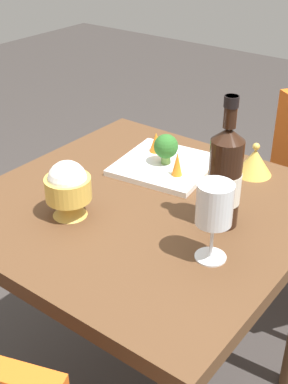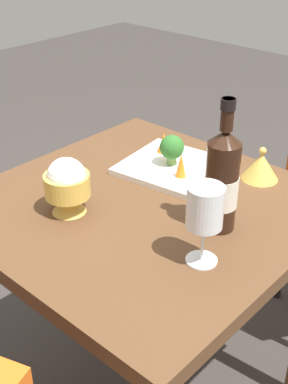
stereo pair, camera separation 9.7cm
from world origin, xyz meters
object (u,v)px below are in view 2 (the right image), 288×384
object	(u,v)px
rice_bowl	(67,185)
carrot_garnish_right	(164,143)
wine_glass	(205,209)
broccoli_floret	(172,148)
wine_bottle	(222,181)
rice_bowl_lid	(261,166)
serving_plate	(171,166)
carrot_garnish_left	(181,165)

from	to	relation	value
rice_bowl	carrot_garnish_right	bearing A→B (deg)	-86.37
wine_glass	broccoli_floret	bearing A→B (deg)	-41.66
wine_bottle	rice_bowl_lid	world-z (taller)	wine_bottle
wine_glass	rice_bowl	xyz separation A→B (m)	(0.36, 0.06, -0.05)
carrot_garnish_right	serving_plate	bearing A→B (deg)	145.30
wine_bottle	wine_glass	bearing A→B (deg)	110.93
rice_bowl	rice_bowl_lid	size ratio (longest dim) A/B	1.42
carrot_garnish_left	carrot_garnish_right	xyz separation A→B (m)	(0.13, -0.08, -0.00)
carrot_garnish_right	rice_bowl	bearing A→B (deg)	93.63
wine_bottle	broccoli_floret	distance (m)	0.31
serving_plate	carrot_garnish_left	bearing A→B (deg)	148.39
wine_glass	carrot_garnish_left	size ratio (longest dim) A/B	2.68
wine_glass	carrot_garnish_left	world-z (taller)	wine_glass
rice_bowl	broccoli_floret	xyz separation A→B (m)	(-0.04, -0.34, -0.01)
wine_glass	serving_plate	size ratio (longest dim) A/B	0.64
serving_plate	carrot_garnish_right	world-z (taller)	carrot_garnish_right
carrot_garnish_left	wine_glass	bearing A→B (deg)	136.29
rice_bowl_lid	carrot_garnish_right	xyz separation A→B (m)	(0.28, 0.07, 0.01)
wine_glass	rice_bowl	world-z (taller)	wine_glass
broccoli_floret	carrot_garnish_left	distance (m)	0.08
rice_bowl	carrot_garnish_right	xyz separation A→B (m)	(0.02, -0.38, -0.03)
wine_glass	rice_bowl	distance (m)	0.37
broccoli_floret	carrot_garnish_left	world-z (taller)	broccoli_floret
rice_bowl	carrot_garnish_right	distance (m)	0.39
wine_glass	rice_bowl_lid	xyz separation A→B (m)	(0.10, -0.40, -0.09)
serving_plate	carrot_garnish_right	xyz separation A→B (m)	(0.07, -0.04, 0.04)
carrot_garnish_left	rice_bowl	bearing A→B (deg)	70.51
rice_bowl	carrot_garnish_right	world-z (taller)	rice_bowl
wine_glass	carrot_garnish_left	bearing A→B (deg)	-43.71
serving_plate	broccoli_floret	world-z (taller)	broccoli_floret
wine_bottle	rice_bowl	distance (m)	0.36
wine_bottle	rice_bowl	bearing A→B (deg)	31.53
wine_bottle	serving_plate	xyz separation A→B (m)	(0.27, -0.15, -0.11)
rice_bowl_lid	serving_plate	bearing A→B (deg)	28.88
broccoli_floret	rice_bowl	bearing A→B (deg)	82.80
rice_bowl_lid	broccoli_floret	bearing A→B (deg)	29.23
rice_bowl_lid	serving_plate	world-z (taller)	rice_bowl_lid
wine_bottle	rice_bowl	world-z (taller)	wine_bottle
rice_bowl	broccoli_floret	bearing A→B (deg)	-97.20
wine_glass	carrot_garnish_right	distance (m)	0.51
wine_glass	broccoli_floret	xyz separation A→B (m)	(0.31, -0.28, -0.06)
wine_bottle	serving_plate	size ratio (longest dim) A/B	1.11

